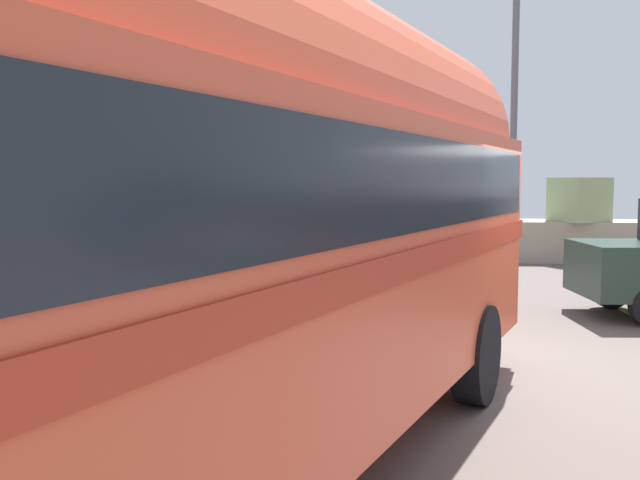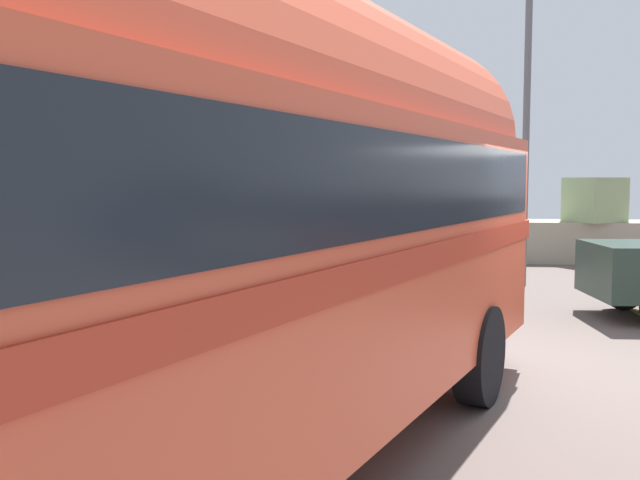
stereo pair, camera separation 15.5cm
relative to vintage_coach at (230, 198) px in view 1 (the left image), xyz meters
The scene contains 4 objects.
ground 4.41m from the vintage_coach, 48.90° to the left, with size 32.00×26.00×0.02m.
breakwater 15.05m from the vintage_coach, 79.23° to the left, with size 31.36×2.27×2.35m.
vintage_coach is the anchor object (origin of this frame).
lamp_post 10.91m from the vintage_coach, 69.95° to the left, with size 0.86×0.83×7.30m.
Camera 1 is at (-1.55, -7.70, 2.17)m, focal length 39.53 mm.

